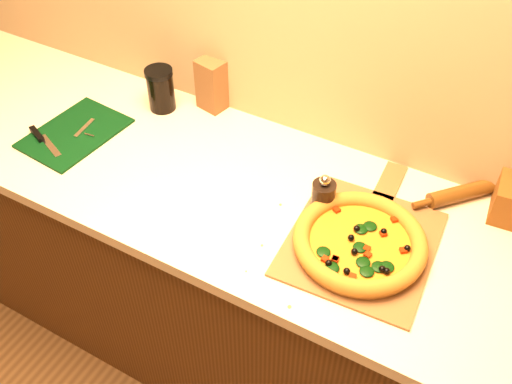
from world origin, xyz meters
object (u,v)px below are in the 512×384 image
(pepper_grinder, at_px, (323,196))
(dark_jar, at_px, (161,89))
(pizza_peel, at_px, (363,239))
(rolling_pin, at_px, (465,192))
(cutting_board, at_px, (74,133))
(pizza, at_px, (360,242))

(pepper_grinder, relative_size, dark_jar, 0.84)
(pizza_peel, distance_m, pepper_grinder, 0.16)
(pepper_grinder, relative_size, rolling_pin, 0.48)
(pizza_peel, bearing_deg, rolling_pin, 53.43)
(rolling_pin, bearing_deg, pizza_peel, -123.42)
(cutting_board, xyz_separation_m, dark_jar, (0.17, 0.26, 0.07))
(dark_jar, bearing_deg, pizza, -18.01)
(pizza, xyz_separation_m, pepper_grinder, (-0.15, 0.09, 0.02))
(pizza, distance_m, dark_jar, 0.87)
(pizza, bearing_deg, dark_jar, 161.99)
(pizza, height_order, dark_jar, dark_jar)
(cutting_board, height_order, dark_jar, dark_jar)
(pizza, bearing_deg, rolling_pin, 59.74)
(pizza, distance_m, cutting_board, 0.99)
(pizza_peel, relative_size, rolling_pin, 2.16)
(pepper_grinder, distance_m, dark_jar, 0.70)
(pizza_peel, xyz_separation_m, dark_jar, (-0.82, 0.23, 0.07))
(pizza_peel, bearing_deg, cutting_board, 178.61)
(pizza, relative_size, rolling_pin, 1.32)
(pepper_grinder, bearing_deg, pizza_peel, -20.38)
(pizza_peel, distance_m, dark_jar, 0.86)
(pizza_peel, relative_size, pepper_grinder, 4.53)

